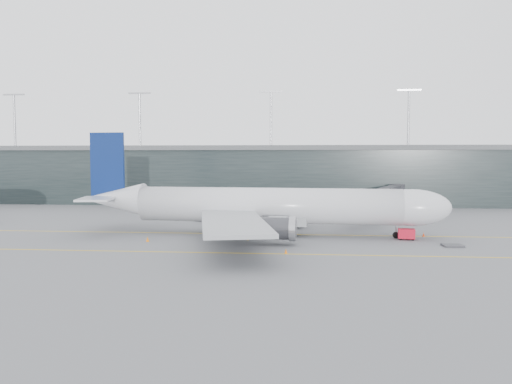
{
  "coord_description": "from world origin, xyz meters",
  "views": [
    {
      "loc": [
        12.59,
        -82.44,
        12.23
      ],
      "look_at": [
        5.67,
        -4.0,
        6.72
      ],
      "focal_mm": 35.0,
      "sensor_mm": 36.0,
      "label": 1
    }
  ],
  "objects": [
    {
      "name": "main_aircraft",
      "position": [
        7.18,
        -4.8,
        4.57
      ],
      "size": [
        58.04,
        54.4,
        16.27
      ],
      "rotation": [
        0.0,
        0.0,
        -0.08
      ],
      "color": "silver",
      "rests_on": "ground"
    },
    {
      "name": "cone_tail",
      "position": [
        -9.37,
        -12.53,
        0.37
      ],
      "size": [
        0.47,
        0.47,
        0.75
      ],
      "primitive_type": "cone",
      "color": "orange",
      "rests_on": "ground"
    },
    {
      "name": "gse_cart",
      "position": [
        28.4,
        -7.5,
        0.91
      ],
      "size": [
        2.59,
        1.85,
        1.64
      ],
      "rotation": [
        0.0,
        0.0,
        -0.14
      ],
      "color": "red",
      "rests_on": "ground"
    },
    {
      "name": "uld_b",
      "position": [
        -3.98,
        11.33,
        1.0
      ],
      "size": [
        2.57,
        2.34,
        1.89
      ],
      "rotation": [
        0.0,
        0.0,
        -0.4
      ],
      "color": "#37383C",
      "rests_on": "ground"
    },
    {
      "name": "ground",
      "position": [
        0.0,
        0.0,
        0.0
      ],
      "size": [
        320.0,
        320.0,
        0.0
      ],
      "primitive_type": "plane",
      "color": "slate",
      "rests_on": "ground"
    },
    {
      "name": "cone_wing_port",
      "position": [
        7.09,
        11.82,
        0.32
      ],
      "size": [
        0.4,
        0.4,
        0.63
      ],
      "primitive_type": "cone",
      "color": "#F24A0D",
      "rests_on": "ground"
    },
    {
      "name": "cone_nose",
      "position": [
        31.68,
        -4.21,
        0.31
      ],
      "size": [
        0.39,
        0.39,
        0.62
      ],
      "primitive_type": "cone",
      "color": "#F4430D",
      "rests_on": "ground"
    },
    {
      "name": "taxiline_b",
      "position": [
        0.0,
        -20.0,
        0.01
      ],
      "size": [
        160.0,
        0.25,
        0.02
      ],
      "primitive_type": "cube",
      "color": "yellow",
      "rests_on": "ground"
    },
    {
      "name": "terminal",
      "position": [
        -0.0,
        58.0,
        7.62
      ],
      "size": [
        240.0,
        36.0,
        29.0
      ],
      "color": "black",
      "rests_on": "ground"
    },
    {
      "name": "baggage_dolly",
      "position": [
        33.5,
        -12.78,
        0.16
      ],
      "size": [
        2.8,
        2.31,
        0.27
      ],
      "primitive_type": "cube",
      "rotation": [
        0.0,
        0.0,
        0.07
      ],
      "color": "#35353A",
      "rests_on": "ground"
    },
    {
      "name": "uld_a",
      "position": [
        -6.15,
        10.93,
        1.08
      ],
      "size": [
        2.74,
        2.47,
        2.05
      ],
      "rotation": [
        0.0,
        0.0,
        -0.35
      ],
      "color": "#37383C",
      "rests_on": "ground"
    },
    {
      "name": "cone_wing_stbd",
      "position": [
        10.88,
        -19.74,
        0.31
      ],
      "size": [
        0.39,
        0.39,
        0.62
      ],
      "primitive_type": "cone",
      "color": "orange",
      "rests_on": "ground"
    },
    {
      "name": "jet_bridge",
      "position": [
        26.94,
        22.0,
        4.36
      ],
      "size": [
        16.44,
        42.52,
        5.83
      ],
      "rotation": [
        0.0,
        0.0,
        -0.37
      ],
      "color": "#2C2D32",
      "rests_on": "ground"
    },
    {
      "name": "uld_c",
      "position": [
        1.54,
        11.29,
        0.91
      ],
      "size": [
        2.2,
        1.92,
        1.72
      ],
      "rotation": [
        0.0,
        0.0,
        0.24
      ],
      "color": "#37383C",
      "rests_on": "ground"
    },
    {
      "name": "taxiline_a",
      "position": [
        0.0,
        -4.0,
        0.01
      ],
      "size": [
        160.0,
        0.25,
        0.02
      ],
      "primitive_type": "cube",
      "color": "yellow",
      "rests_on": "ground"
    },
    {
      "name": "taxiline_lead_main",
      "position": [
        5.0,
        20.0,
        0.01
      ],
      "size": [
        0.25,
        60.0,
        0.02
      ],
      "primitive_type": "cube",
      "color": "yellow",
      "rests_on": "ground"
    }
  ]
}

